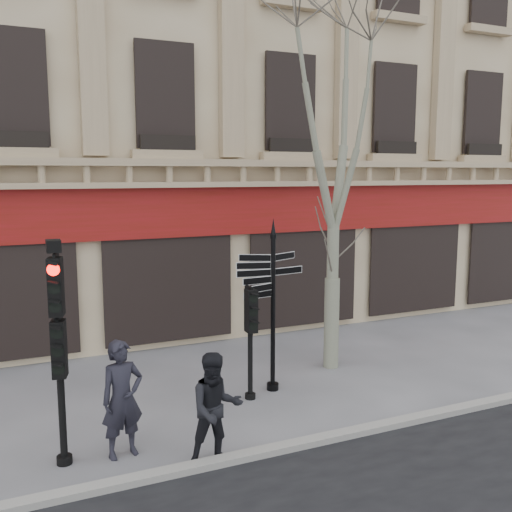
# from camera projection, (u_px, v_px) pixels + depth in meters

# --- Properties ---
(ground) EXTENTS (80.00, 80.00, 0.00)m
(ground) POSITION_uv_depth(u_px,v_px,m) (242.00, 420.00, 10.69)
(ground) COLOR #56565B
(ground) RESTS_ON ground
(kerb) EXTENTS (80.00, 0.25, 0.12)m
(kerb) POSITION_uv_depth(u_px,v_px,m) (274.00, 450.00, 9.42)
(kerb) COLOR gray
(kerb) RESTS_ON ground
(building) EXTENTS (28.00, 15.52, 18.00)m
(building) POSITION_uv_depth(u_px,v_px,m) (108.00, 51.00, 20.67)
(building) COLOR tan
(building) RESTS_ON ground
(fingerpost) EXTENTS (1.60, 1.60, 3.67)m
(fingerpost) POSITION_uv_depth(u_px,v_px,m) (273.00, 276.00, 11.83)
(fingerpost) COLOR black
(fingerpost) RESTS_ON ground
(traffic_signal_main) EXTENTS (0.45, 0.37, 3.60)m
(traffic_signal_main) POSITION_uv_depth(u_px,v_px,m) (58.00, 325.00, 8.76)
(traffic_signal_main) COLOR black
(traffic_signal_main) RESTS_ON ground
(traffic_signal_secondary) EXTENTS (0.40, 0.29, 2.29)m
(traffic_signal_secondary) POSITION_uv_depth(u_px,v_px,m) (250.00, 323.00, 11.47)
(traffic_signal_secondary) COLOR black
(traffic_signal_secondary) RESTS_ON ground
(plane_tree) EXTENTS (3.13, 3.13, 8.30)m
(plane_tree) POSITION_uv_depth(u_px,v_px,m) (336.00, 117.00, 12.78)
(plane_tree) COLOR gray
(plane_tree) RESTS_ON ground
(pedestrian_a) EXTENTS (0.78, 0.59, 1.94)m
(pedestrian_a) POSITION_uv_depth(u_px,v_px,m) (122.00, 399.00, 9.22)
(pedestrian_a) COLOR black
(pedestrian_a) RESTS_ON ground
(pedestrian_b) EXTENTS (0.94, 0.76, 1.82)m
(pedestrian_b) POSITION_uv_depth(u_px,v_px,m) (216.00, 409.00, 8.99)
(pedestrian_b) COLOR black
(pedestrian_b) RESTS_ON ground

